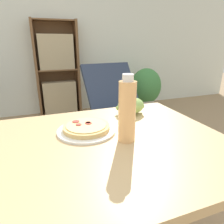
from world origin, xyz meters
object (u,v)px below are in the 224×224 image
grape_bunch (131,106)px  lounge_chair_far (117,113)px  bookshelf (58,73)px  potted_plant_floor (146,89)px  drink_bottle (127,111)px  pizza_on_plate (87,129)px

grape_bunch → lounge_chair_far: bearing=71.7°
bookshelf → potted_plant_floor: bookshelf is taller
drink_bottle → potted_plant_floor: drink_bottle is taller
pizza_on_plate → lounge_chair_far: (0.71, 1.40, -0.48)m
pizza_on_plate → grape_bunch: (0.30, 0.16, 0.03)m
grape_bunch → potted_plant_floor: (1.18, 1.89, -0.39)m
pizza_on_plate → drink_bottle: drink_bottle is taller
drink_bottle → grape_bunch: bearing=61.6°
drink_bottle → bookshelf: size_ratio=0.19×
grape_bunch → pizza_on_plate: bearing=-151.8°
pizza_on_plate → potted_plant_floor: (1.48, 2.05, -0.36)m
grape_bunch → lounge_chair_far: 1.40m
drink_bottle → bookshelf: (-0.02, 2.61, -0.20)m
lounge_chair_far → bookshelf: (-0.59, 1.07, 0.39)m
bookshelf → grape_bunch: bearing=-85.7°
lounge_chair_far → potted_plant_floor: lounge_chair_far is taller
bookshelf → potted_plant_floor: 1.45m
bookshelf → potted_plant_floor: size_ratio=1.97×
drink_bottle → lounge_chair_far: size_ratio=0.31×
drink_bottle → lounge_chair_far: 1.74m
grape_bunch → potted_plant_floor: size_ratio=0.23×
grape_bunch → lounge_chair_far: size_ratio=0.19×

